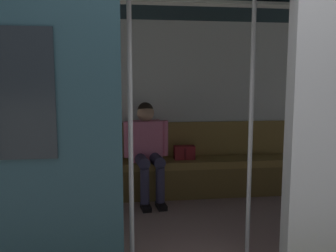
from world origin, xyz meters
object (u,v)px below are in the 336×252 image
Objects in this scene: grab_pole_door at (130,129)px; grab_pole_far at (251,125)px; person_seated at (147,145)px; handbag at (184,152)px; bench_seat at (167,169)px; train_car at (171,72)px; book at (114,160)px.

grab_pole_far is (-0.97, -0.13, 0.00)m from grab_pole_door.
handbag is (-0.48, -0.11, -0.13)m from person_seated.
grab_pole_door is at bearing 73.89° from bench_seat.
handbag is at bearing -165.28° from bench_seat.
bench_seat is at bearing 14.72° from handbag.
grab_pole_door is (0.71, 1.74, 0.55)m from handbag.
bench_seat is 1.79m from grab_pole_far.
train_car is 1.56m from book.
train_car is at bearing 84.74° from bench_seat.
train_car reaches higher than book.
book is at bearing -60.45° from train_car.
train_car is 0.95m from grab_pole_far.
grab_pole_door is 0.98m from grab_pole_far.
bench_seat is at bearing -172.08° from book.
bench_seat is 2.71× the size of person_seated.
bench_seat is 0.30m from handbag.
train_car is 1.42m from handbag.
train_car reaches higher than bench_seat.
train_car is 0.96m from grab_pole_door.
train_car is at bearing -47.68° from grab_pole_far.
bench_seat is at bearing -106.11° from grab_pole_door.
train_car reaches higher than person_seated.
grab_pole_door reaches higher than bench_seat.
book is 1.87m from grab_pole_door.
train_car is at bearing 100.86° from person_seated.
grab_pole_far is (-0.74, 1.50, 0.41)m from person_seated.
handbag is 1.96m from grab_pole_door.
handbag is (-0.23, -0.06, 0.19)m from bench_seat.
bench_seat is 12.46× the size of handbag.
grab_pole_far reaches higher than bench_seat.
book is (0.88, -0.02, -0.07)m from handbag.
book is 0.10× the size of grab_pole_far.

